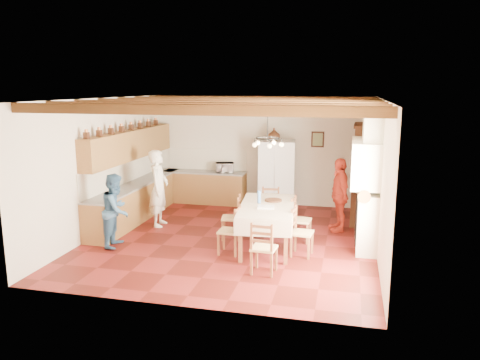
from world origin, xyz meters
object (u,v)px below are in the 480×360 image
refrigerator (277,176)px  person_man (159,188)px  dining_table (267,209)px  chair_end_far (270,209)px  chair_right_far (301,219)px  chair_end_near (264,247)px  person_woman_blue (116,210)px  chair_left_far (231,217)px  chair_right_near (302,232)px  microwave (225,167)px  hutch (364,174)px  person_woman_red (339,195)px  chair_left_near (229,230)px

refrigerator → person_man: refrigerator is taller
dining_table → chair_end_far: size_ratio=2.24×
chair_right_far → refrigerator: bearing=25.4°
chair_end_near → person_woman_blue: 3.31m
chair_left_far → chair_end_near: 2.01m
chair_right_near → person_man: 3.73m
chair_right_near → person_man: size_ratio=0.53×
person_woman_blue → person_man: bearing=-17.1°
chair_left_far → microwave: microwave is taller
chair_right_far → hutch: bearing=-30.3°
chair_end_near → person_man: size_ratio=0.53×
chair_left_far → chair_right_near: bearing=57.6°
microwave → person_woman_blue: bearing=-126.3°
chair_end_far → microwave: microwave is taller
person_man → person_woman_red: person_man is taller
person_woman_red → microwave: size_ratio=3.49×
chair_end_near → person_man: bearing=-33.1°
person_woman_blue → person_woman_red: person_woman_red is taller
chair_right_near → person_woman_blue: person_woman_blue is taller
person_man → person_woman_blue: bearing=163.0°
dining_table → person_woman_blue: (-3.02, -0.62, -0.05)m
chair_left_far → chair_end_far: bearing=132.2°
dining_table → chair_left_near: (-0.65, -0.53, -0.33)m
chair_right_near → microwave: (-2.52, 3.61, 0.55)m
chair_right_near → chair_end_far: (-0.89, 1.58, 0.00)m
chair_left_near → microwave: microwave is taller
chair_right_far → person_woman_blue: bearing=112.4°
refrigerator → chair_end_far: bearing=-91.7°
chair_right_far → chair_end_near: (-0.46, -1.89, 0.00)m
person_man → chair_end_far: bearing=-88.9°
chair_right_near → person_woman_red: (0.65, 1.81, 0.36)m
chair_end_far → person_man: person_man is taller
hutch → chair_right_near: size_ratio=2.48×
chair_left_far → chair_right_near: 1.75m
person_man → person_woman_blue: 1.57m
refrigerator → chair_left_far: bearing=-108.5°
chair_left_near → chair_left_far: same height
chair_right_near → person_woman_blue: 3.80m
person_woman_red → chair_right_near: bearing=-36.2°
person_woman_blue → microwave: (1.26, 3.91, 0.27)m
chair_left_near → chair_left_far: 0.93m
person_woman_blue → chair_right_near: bearing=-91.8°
chair_left_near → chair_end_near: size_ratio=1.00×
person_man → microwave: size_ratio=3.75×
refrigerator → person_man: 3.21m
dining_table → person_man: (-2.73, 0.92, 0.09)m
chair_left_far → person_woman_red: 2.53m
microwave → person_man: bearing=-130.6°
microwave → refrigerator: bearing=-30.5°
refrigerator → person_woman_red: (1.66, -1.47, -0.09)m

